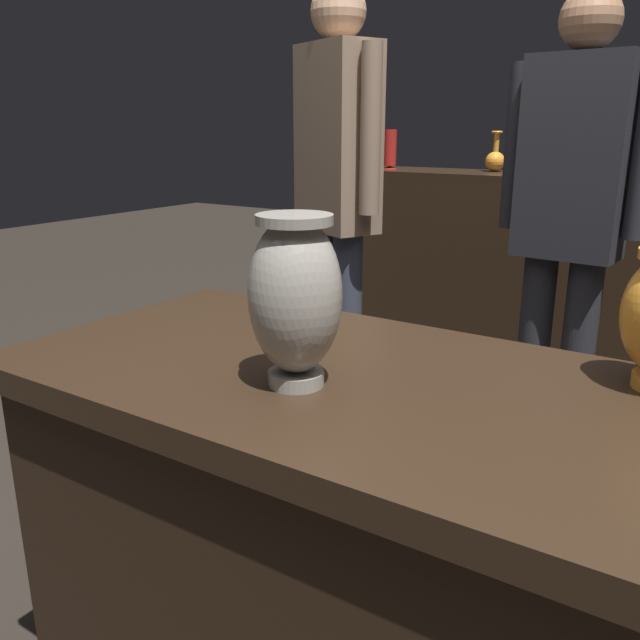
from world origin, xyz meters
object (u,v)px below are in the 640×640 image
at_px(visitor_near_left, 337,186).
at_px(vase_centerpiece, 295,296).
at_px(shelf_vase_center, 611,163).
at_px(shelf_vase_left, 495,159).
at_px(visitor_center_back, 570,211).
at_px(shelf_vase_far_left, 390,150).

bearing_deg(visitor_near_left, vase_centerpiece, 143.86).
relative_size(vase_centerpiece, shelf_vase_center, 1.46).
xyz_separation_m(shelf_vase_left, visitor_center_back, (0.58, -0.96, -0.11)).
relative_size(shelf_vase_center, visitor_near_left, 0.11).
bearing_deg(shelf_vase_center, visitor_near_left, -124.19).
bearing_deg(visitor_center_back, vase_centerpiece, 91.53).
height_order(vase_centerpiece, visitor_near_left, visitor_near_left).
height_order(shelf_vase_center, visitor_near_left, visitor_near_left).
bearing_deg(shelf_vase_far_left, shelf_vase_center, 4.97).
bearing_deg(shelf_vase_far_left, visitor_near_left, -73.28).
height_order(vase_centerpiece, shelf_vase_center, shelf_vase_center).
distance_m(shelf_vase_left, visitor_center_back, 1.12).
distance_m(visitor_near_left, visitor_center_back, 0.81).
distance_m(vase_centerpiece, visitor_center_back, 1.41).
distance_m(shelf_vase_center, visitor_near_left, 1.32).
xyz_separation_m(shelf_vase_center, visitor_center_back, (0.06, -0.95, -0.11)).
xyz_separation_m(shelf_vase_left, visitor_near_left, (-0.22, -1.09, -0.06)).
xyz_separation_m(vase_centerpiece, shelf_vase_center, (0.03, 2.36, 0.10)).
xyz_separation_m(shelf_vase_center, visitor_near_left, (-0.74, -1.09, -0.06)).
distance_m(vase_centerpiece, shelf_vase_left, 2.42).
bearing_deg(visitor_center_back, shelf_vase_left, -53.62).
distance_m(shelf_vase_left, visitor_near_left, 1.12).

